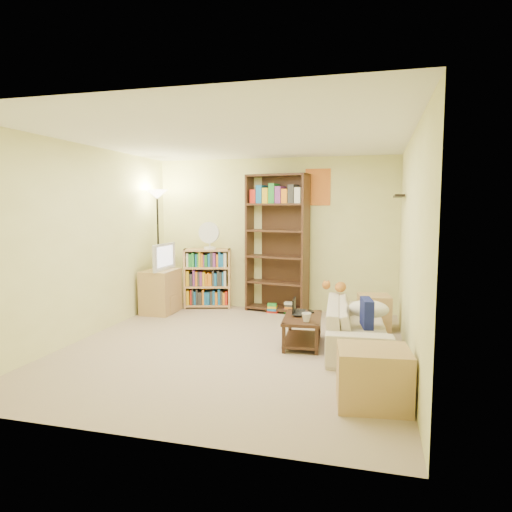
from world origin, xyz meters
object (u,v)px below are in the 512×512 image
Objects in this scene: laptop at (303,313)px; tv_stand at (161,291)px; television at (160,257)px; coffee_table at (302,328)px; side_table at (374,312)px; end_cabinet at (373,377)px; sofa at (357,325)px; mug at (306,317)px; floor_lamp at (158,215)px; tabby_cat at (338,287)px; tall_bookshelf at (277,240)px; short_bookshelf at (208,278)px; desk_fan at (209,235)px.

laptop is 2.69m from tv_stand.
coffee_table is at bearing -115.25° from television.
end_cabinet reaches higher than side_table.
mug is at bearing 117.88° from sofa.
coffee_table is 1.21× the size of tv_stand.
coffee_table is 3.21m from floor_lamp.
television is at bearing 173.00° from tabby_cat.
tv_stand is 2.06m from tall_bookshelf.
tv_stand reaches higher than laptop.
desk_fan is (0.06, -0.05, 0.73)m from short_bookshelf.
tv_stand is (-2.85, 0.35, -0.26)m from tabby_cat.
floor_lamp is at bearing 34.13° from television.
floor_lamp reaches higher than television.
tall_bookshelf is at bearing 107.44° from coffee_table.
tabby_cat is at bearing -37.42° from short_bookshelf.
laptop is (-0.01, 0.13, 0.15)m from coffee_table.
coffee_table is 1.13× the size of television.
side_table is (0.86, 0.86, -0.13)m from laptop.
desk_fan is (0.65, 0.52, 0.89)m from tv_stand.
tall_bookshelf is 2.22× the size of short_bookshelf.
floor_lamp is at bearing 140.28° from end_cabinet.
television is 1.53× the size of side_table.
sofa is at bearing -31.91° from desk_fan.
short_bookshelf reaches higher than laptop.
desk_fan is (-1.15, -0.05, 0.06)m from tall_bookshelf.
television is 1.90m from tall_bookshelf.
desk_fan reaches higher than laptop.
desk_fan reaches higher than television.
tall_bookshelf is (-1.06, 0.91, 0.56)m from tabby_cat.
tv_stand is at bearing 151.51° from mug.
tv_stand is at bearing -0.00° from television.
television is 0.69m from floor_lamp.
tabby_cat is 0.88× the size of side_table.
laptop is 1.90m from end_cabinet.
side_table is (3.34, -0.18, -0.67)m from television.
television is (-2.48, 1.03, 0.54)m from laptop.
mug is 2.93m from tv_stand.
desk_fan is at bearing 135.20° from mug.
television is at bearing 140.92° from end_cabinet.
sofa is at bearing -102.88° from side_table.
sofa is 3.31m from tv_stand.
laptop is at bearing 85.32° from sofa.
floor_lamp is 3.71m from side_table.
short_bookshelf is 2.18× the size of desk_fan.
desk_fan is at bearing 53.78° from sofa.
end_cabinet reaches higher than mug.
end_cabinet is (3.45, -2.87, -1.33)m from floor_lamp.
mug is (0.10, -0.36, 0.04)m from laptop.
tabby_cat is at bearing -32.09° from laptop.
floor_lamp is at bearing 61.94° from laptop.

